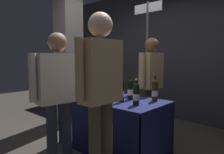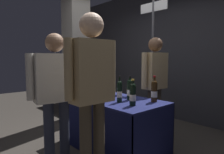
{
  "view_description": "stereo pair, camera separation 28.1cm",
  "coord_description": "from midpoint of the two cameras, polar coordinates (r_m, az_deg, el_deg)",
  "views": [
    {
      "loc": [
        1.88,
        -2.07,
        1.28
      ],
      "look_at": [
        0.0,
        0.0,
        1.03
      ],
      "focal_mm": 32.41,
      "sensor_mm": 36.0,
      "label": 1
    },
    {
      "loc": [
        2.08,
        -1.88,
        1.28
      ],
      "look_at": [
        0.0,
        0.0,
        1.03
      ],
      "focal_mm": 32.41,
      "sensor_mm": 36.0,
      "label": 2
    }
  ],
  "objects": [
    {
      "name": "display_bottle_0",
      "position": [
        2.74,
        7.97,
        -3.51
      ],
      "size": [
        0.08,
        0.08,
        0.32
      ],
      "color": "black",
      "rests_on": "tasting_table"
    },
    {
      "name": "taster_foreground_right",
      "position": [
        1.97,
        -1.61,
        -1.96
      ],
      "size": [
        0.24,
        0.59,
        1.72
      ],
      "rotation": [
        0.0,
        0.0,
        1.55
      ],
      "color": "#4C4233",
      "rests_on": "ground_plane"
    },
    {
      "name": "concrete_pillar",
      "position": [
        4.27,
        -8.22,
        8.16
      ],
      "size": [
        0.43,
        0.43,
        3.01
      ],
      "primitive_type": "cube",
      "color": "gray",
      "rests_on": "ground_plane"
    },
    {
      "name": "display_bottle_4",
      "position": [
        3.35,
        -0.17,
        -2.16
      ],
      "size": [
        0.07,
        0.07,
        0.3
      ],
      "color": "black",
      "rests_on": "tasting_table"
    },
    {
      "name": "ground_plane",
      "position": [
        3.07,
        2.77,
        -19.44
      ],
      "size": [
        12.0,
        12.0,
        0.0
      ],
      "primitive_type": "plane",
      "color": "#38332D"
    },
    {
      "name": "taster_foreground_left",
      "position": [
        2.41,
        -12.41,
        -2.89
      ],
      "size": [
        0.28,
        0.64,
        1.57
      ],
      "rotation": [
        0.0,
        0.0,
        1.42
      ],
      "color": "#2D3347",
      "rests_on": "ground_plane"
    },
    {
      "name": "vendor_presenter",
      "position": [
        3.31,
        14.37,
        -0.51
      ],
      "size": [
        0.23,
        0.57,
        1.61
      ],
      "rotation": [
        0.0,
        0.0,
        -1.62
      ],
      "color": "#4C4233",
      "rests_on": "ground_plane"
    },
    {
      "name": "display_bottle_2",
      "position": [
        2.68,
        14.8,
        -3.79
      ],
      "size": [
        0.08,
        0.08,
        0.34
      ],
      "color": "#38230F",
      "rests_on": "tasting_table"
    },
    {
      "name": "back_partition",
      "position": [
        4.44,
        21.63,
        6.84
      ],
      "size": [
        7.03,
        0.12,
        2.87
      ],
      "primitive_type": "cube",
      "color": "#2D2D33",
      "rests_on": "ground_plane"
    },
    {
      "name": "wine_glass_near_vendor",
      "position": [
        3.22,
        -6.37,
        -3.1
      ],
      "size": [
        0.07,
        0.07,
        0.13
      ],
      "color": "silver",
      "rests_on": "tasting_table"
    },
    {
      "name": "display_bottle_3",
      "position": [
        2.58,
        5.26,
        -4.03
      ],
      "size": [
        0.07,
        0.07,
        0.34
      ],
      "color": "black",
      "rests_on": "tasting_table"
    },
    {
      "name": "flower_vase",
      "position": [
        3.05,
        2.7,
        -3.1
      ],
      "size": [
        0.09,
        0.09,
        0.39
      ],
      "color": "tan",
      "rests_on": "tasting_table"
    },
    {
      "name": "brochure_stand",
      "position": [
        2.92,
        1.31,
        -4.36
      ],
      "size": [
        0.14,
        0.07,
        0.14
      ],
      "primitive_type": "cube",
      "rotation": [
        0.03,
        0.0,
        0.42
      ],
      "color": "silver",
      "rests_on": "tasting_table"
    },
    {
      "name": "tasting_table",
      "position": [
        2.9,
        2.81,
        -10.27
      ],
      "size": [
        1.49,
        0.79,
        0.73
      ],
      "color": "#191E51",
      "rests_on": "ground_plane"
    },
    {
      "name": "featured_wine_bottle",
      "position": [
        2.41,
        9.2,
        -4.78
      ],
      "size": [
        0.08,
        0.08,
        0.32
      ],
      "color": "black",
      "rests_on": "tasting_table"
    },
    {
      "name": "display_bottle_5",
      "position": [
        2.72,
        0.66,
        -3.41
      ],
      "size": [
        0.07,
        0.07,
        0.34
      ],
      "color": "black",
      "rests_on": "tasting_table"
    },
    {
      "name": "booth_signpost",
      "position": [
        3.72,
        13.53,
        6.9
      ],
      "size": [
        0.56,
        0.04,
        2.29
      ],
      "color": "#47474C",
      "rests_on": "ground_plane"
    },
    {
      "name": "display_bottle_1",
      "position": [
        3.19,
        -4.35,
        -2.49
      ],
      "size": [
        0.08,
        0.08,
        0.31
      ],
      "color": "black",
      "rests_on": "tasting_table"
    }
  ]
}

